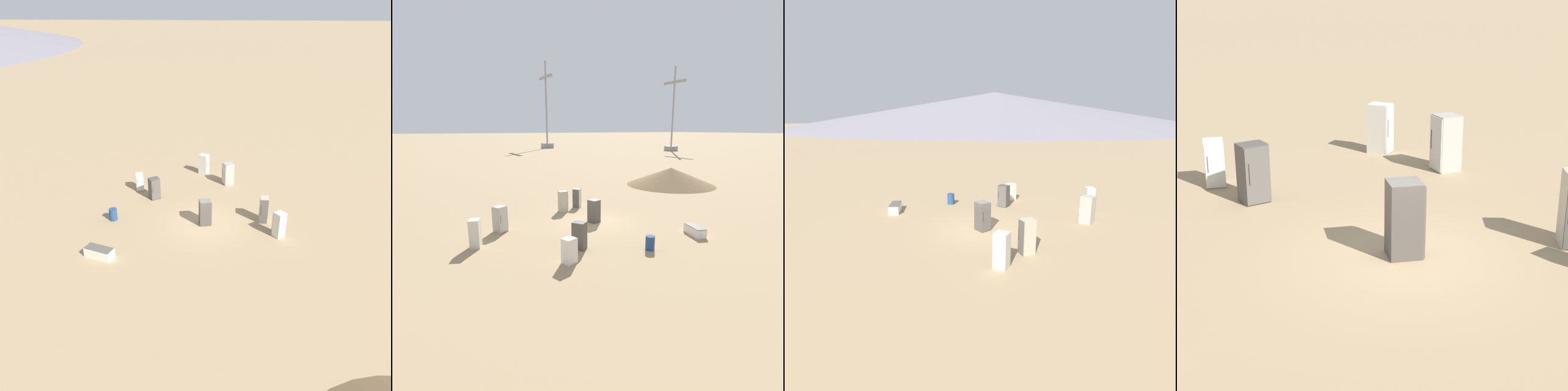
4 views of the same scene
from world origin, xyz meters
The scene contains 11 objects.
ground_plane centered at (0.00, 0.00, 0.00)m, with size 1000.00×1000.00×0.00m, color #9E8460.
mountain_ridge_0 centered at (205.61, -90.59, 13.05)m, with size 298.69×298.69×26.09m.
discarded_fridge_0 centered at (4.27, -3.44, 0.84)m, with size 0.99×0.97×1.68m.
discarded_fridge_1 centered at (1.01, -8.89, 0.88)m, with size 0.94×0.84×1.76m.
discarded_fridge_2 centered at (-3.93, -0.87, 0.91)m, with size 0.57×0.76×1.82m.
discarded_fridge_3 centered at (5.79, -4.83, 0.70)m, with size 0.77×0.86×1.41m.
discarded_fridge_4 centered at (-4.84, 0.94, 0.85)m, with size 0.89×0.89×1.70m.
discarded_fridge_5 centered at (0.01, -0.02, 0.89)m, with size 0.94×0.88×1.78m.
discarded_fridge_6 centered at (5.84, 4.58, 0.31)m, with size 1.85×1.12×0.62m.
discarded_fridge_7 centered at (-1.21, -6.88, 0.91)m, with size 1.03×1.03×1.82m.
rusty_barrel centered at (6.40, 0.20, 0.42)m, with size 0.55×0.55×0.85m.
Camera 3 is at (-16.45, 6.44, 6.65)m, focal length 28.00 mm.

